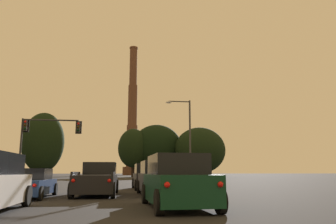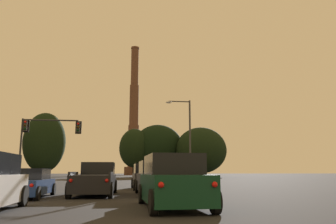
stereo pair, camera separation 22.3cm
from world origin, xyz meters
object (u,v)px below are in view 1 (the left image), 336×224
object	(u,v)px
traffic_light_overhead_left	(42,134)
street_lamp	(187,133)
suv_right_lane_second	(159,178)
suv_right_lane_third	(177,182)
suv_right_lane_front	(147,177)
smokestack	(132,123)
pickup_truck_center_lane_second	(98,180)
sedan_left_lane_second	(30,184)

from	to	relation	value
traffic_light_overhead_left	street_lamp	xyz separation A→B (m)	(14.65, 3.31, 0.79)
suv_right_lane_second	suv_right_lane_third	bearing A→B (deg)	-92.33
suv_right_lane_front	suv_right_lane_second	world-z (taller)	same
suv_right_lane_second	smokestack	bearing A→B (deg)	87.45
smokestack	suv_right_lane_front	bearing A→B (deg)	-91.31
pickup_truck_center_lane_second	suv_right_lane_front	bearing A→B (deg)	62.82
suv_right_lane_third	suv_right_lane_front	world-z (taller)	same
traffic_light_overhead_left	pickup_truck_center_lane_second	bearing A→B (deg)	-64.87
sedan_left_lane_second	traffic_light_overhead_left	distance (m)	15.59
suv_right_lane_third	suv_right_lane_front	xyz separation A→B (m)	(0.01, 13.11, 0.00)
sedan_left_lane_second	smokestack	size ratio (longest dim) A/B	0.08
suv_right_lane_front	smokestack	distance (m)	120.31
sedan_left_lane_second	smokestack	world-z (taller)	smokestack
pickup_truck_center_lane_second	street_lamp	size ratio (longest dim) A/B	0.60
suv_right_lane_second	traffic_light_overhead_left	xyz separation A→B (m)	(-9.58, 13.69, 3.88)
street_lamp	traffic_light_overhead_left	bearing A→B (deg)	-167.26
sedan_left_lane_second	smokestack	distance (m)	127.95
sedan_left_lane_second	suv_right_lane_second	world-z (taller)	suv_right_lane_second
suv_right_lane_second	traffic_light_overhead_left	world-z (taller)	traffic_light_overhead_left
street_lamp	smokestack	xyz separation A→B (m)	(-2.46, 107.70, 17.00)
suv_right_lane_third	pickup_truck_center_lane_second	distance (m)	7.86
street_lamp	sedan_left_lane_second	bearing A→B (deg)	-122.76
street_lamp	smokestack	distance (m)	109.06
street_lamp	smokestack	size ratio (longest dim) A/B	0.16
pickup_truck_center_lane_second	smokestack	xyz separation A→B (m)	(5.97, 124.27, 21.77)
sedan_left_lane_second	traffic_light_overhead_left	xyz separation A→B (m)	(-3.04, 14.73, 4.11)
sedan_left_lane_second	pickup_truck_center_lane_second	distance (m)	3.50
pickup_truck_center_lane_second	smokestack	bearing A→B (deg)	88.76
pickup_truck_center_lane_second	street_lamp	world-z (taller)	street_lamp
pickup_truck_center_lane_second	suv_right_lane_second	bearing A→B (deg)	-5.82
pickup_truck_center_lane_second	suv_right_lane_second	distance (m)	3.39
pickup_truck_center_lane_second	suv_right_lane_second	size ratio (longest dim) A/B	1.12
street_lamp	suv_right_lane_second	bearing A→B (deg)	-106.60
pickup_truck_center_lane_second	suv_right_lane_third	bearing A→B (deg)	-64.09
pickup_truck_center_lane_second	traffic_light_overhead_left	bearing A→B (deg)	116.64
traffic_light_overhead_left	street_lamp	bearing A→B (deg)	12.74
street_lamp	suv_right_lane_front	bearing A→B (deg)	-115.97
traffic_light_overhead_left	suv_right_lane_second	bearing A→B (deg)	-55.03
sedan_left_lane_second	pickup_truck_center_lane_second	xyz separation A→B (m)	(3.18, 1.47, 0.14)
suv_right_lane_third	suv_right_lane_front	distance (m)	13.11
sedan_left_lane_second	suv_right_lane_front	world-z (taller)	suv_right_lane_front
suv_right_lane_second	street_lamp	size ratio (longest dim) A/B	0.54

